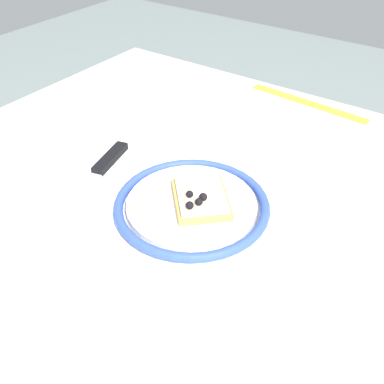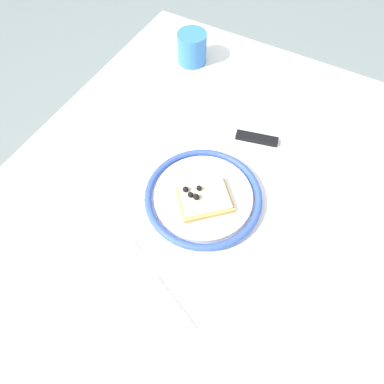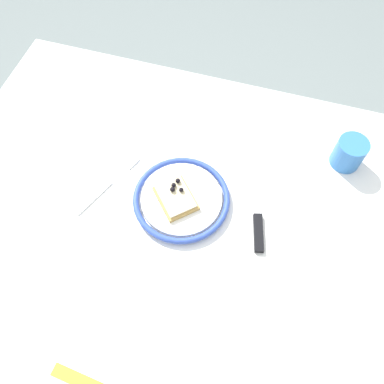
# 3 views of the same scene
# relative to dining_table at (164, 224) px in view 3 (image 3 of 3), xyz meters

# --- Properties ---
(ground_plane) EXTENTS (6.00, 6.00, 0.00)m
(ground_plane) POSITION_rel_dining_table_xyz_m (0.00, 0.00, -0.66)
(ground_plane) COLOR slate
(dining_table) EXTENTS (1.09, 0.86, 0.75)m
(dining_table) POSITION_rel_dining_table_xyz_m (0.00, 0.00, 0.00)
(dining_table) COLOR white
(dining_table) RESTS_ON ground_plane
(plate) EXTENTS (0.22, 0.22, 0.02)m
(plate) POSITION_rel_dining_table_xyz_m (0.04, 0.03, 0.10)
(plate) COLOR white
(plate) RESTS_ON dining_table
(pizza_slice_near) EXTENTS (0.12, 0.12, 0.03)m
(pizza_slice_near) POSITION_rel_dining_table_xyz_m (0.03, 0.02, 0.11)
(pizza_slice_near) COLOR tan
(pizza_slice_near) RESTS_ON plate
(knife) EXTENTS (0.08, 0.24, 0.01)m
(knife) POSITION_rel_dining_table_xyz_m (0.22, 0.03, 0.09)
(knife) COLOR silver
(knife) RESTS_ON dining_table
(fork) EXTENTS (0.09, 0.19, 0.00)m
(fork) POSITION_rel_dining_table_xyz_m (-0.14, 0.02, 0.09)
(fork) COLOR silver
(fork) RESTS_ON dining_table
(cup) EXTENTS (0.07, 0.07, 0.08)m
(cup) POSITION_rel_dining_table_xyz_m (0.39, 0.25, 0.13)
(cup) COLOR #3372BF
(cup) RESTS_ON dining_table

